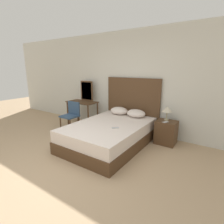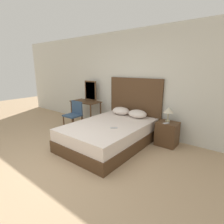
% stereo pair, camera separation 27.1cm
% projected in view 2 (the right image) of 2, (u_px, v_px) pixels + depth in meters
% --- Properties ---
extents(ground_plane, '(16.00, 16.00, 0.00)m').
position_uv_depth(ground_plane, '(52.00, 172.00, 3.00)').
color(ground_plane, tan).
extents(wall_back, '(10.00, 0.06, 2.70)m').
position_uv_depth(wall_back, '(134.00, 83.00, 4.70)').
color(wall_back, silver).
rests_on(wall_back, ground_plane).
extents(bed, '(1.48, 2.14, 0.51)m').
position_uv_depth(bed, '(109.00, 134.00, 4.02)').
color(bed, '#4C331E').
rests_on(bed, ground_plane).
extents(headboard, '(1.56, 0.05, 1.48)m').
position_uv_depth(headboard, '(134.00, 106.00, 4.74)').
color(headboard, '#4C331E').
rests_on(headboard, ground_plane).
extents(pillow_left, '(0.49, 0.38, 0.20)m').
position_uv_depth(pillow_left, '(121.00, 111.00, 4.72)').
color(pillow_left, silver).
rests_on(pillow_left, bed).
extents(pillow_right, '(0.49, 0.38, 0.20)m').
position_uv_depth(pillow_right, '(137.00, 114.00, 4.42)').
color(pillow_right, silver).
rests_on(pillow_right, bed).
extents(phone_on_bed, '(0.16, 0.15, 0.01)m').
position_uv_depth(phone_on_bed, '(114.00, 128.00, 3.67)').
color(phone_on_bed, '#B7B7BC').
rests_on(phone_on_bed, bed).
extents(nightstand, '(0.46, 0.40, 0.55)m').
position_uv_depth(nightstand, '(167.00, 134.00, 4.00)').
color(nightstand, '#4C331E').
rests_on(nightstand, ground_plane).
extents(table_lamp, '(0.23, 0.23, 0.33)m').
position_uv_depth(table_lamp, '(168.00, 110.00, 3.95)').
color(table_lamp, tan).
rests_on(table_lamp, nightstand).
extents(phone_on_nightstand, '(0.12, 0.17, 0.01)m').
position_uv_depth(phone_on_nightstand, '(166.00, 123.00, 3.86)').
color(phone_on_nightstand, '#B7B7BC').
rests_on(phone_on_nightstand, nightstand).
extents(vanity_desk, '(0.93, 0.51, 0.75)m').
position_uv_depth(vanity_desk, '(86.00, 105.00, 5.39)').
color(vanity_desk, '#4C331E').
rests_on(vanity_desk, ground_plane).
extents(vanity_mirror, '(0.46, 0.03, 0.60)m').
position_uv_depth(vanity_mirror, '(90.00, 91.00, 5.46)').
color(vanity_mirror, '#4C331E').
rests_on(vanity_mirror, vanity_desk).
extents(chair, '(0.45, 0.41, 0.80)m').
position_uv_depth(chair, '(74.00, 113.00, 5.06)').
color(chair, '#334C6B').
rests_on(chair, ground_plane).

